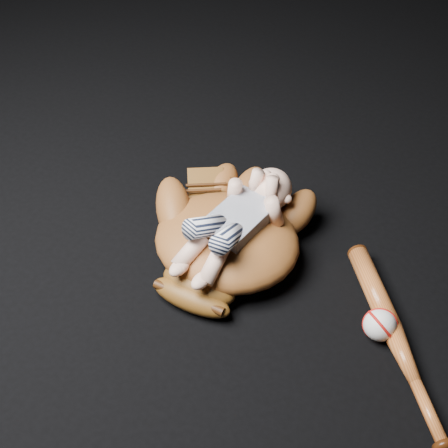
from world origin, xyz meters
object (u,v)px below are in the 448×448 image
object	(u,v)px
baseball_glove	(227,235)
newborn_baby	(231,222)
baseball_bat	(396,339)
baseball	(380,325)

from	to	relation	value
baseball_glove	newborn_baby	world-z (taller)	newborn_baby
baseball_bat	newborn_baby	bearing A→B (deg)	169.15
baseball_glove	baseball	bearing A→B (deg)	-7.10
baseball_bat	baseball_glove	bearing A→B (deg)	168.20
baseball	baseball_bat	bearing A→B (deg)	-18.20
baseball_glove	baseball	world-z (taller)	baseball_glove
newborn_baby	baseball	bearing A→B (deg)	2.78
baseball_bat	baseball	world-z (taller)	baseball
newborn_baby	baseball	world-z (taller)	newborn_baby
baseball_glove	baseball	xyz separation A→B (m)	(0.36, -0.07, -0.04)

